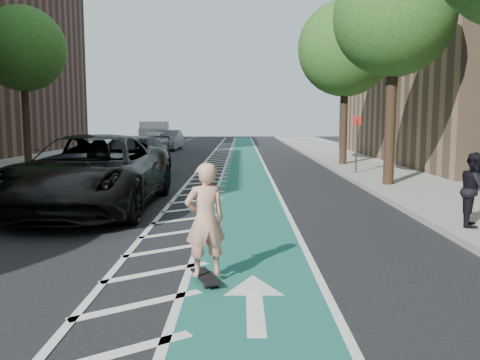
{
  "coord_description": "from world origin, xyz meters",
  "views": [
    {
      "loc": [
        2.83,
        -9.1,
        2.4
      ],
      "look_at": [
        2.79,
        1.62,
        1.1
      ],
      "focal_mm": 38.0,
      "sensor_mm": 36.0,
      "label": 1
    }
  ],
  "objects_px": {
    "suv_near": "(92,172)",
    "barrel_a": "(63,190)",
    "suv_far": "(131,158)",
    "skateboarder": "(205,220)"
  },
  "relations": [
    {
      "from": "skateboarder",
      "to": "suv_near",
      "type": "xyz_separation_m",
      "value": [
        -3.42,
        6.11,
        0.04
      ]
    },
    {
      "from": "skateboarder",
      "to": "barrel_a",
      "type": "bearing_deg",
      "value": -77.72
    },
    {
      "from": "suv_far",
      "to": "skateboarder",
      "type": "bearing_deg",
      "value": -68.5
    },
    {
      "from": "suv_far",
      "to": "barrel_a",
      "type": "height_order",
      "value": "suv_far"
    },
    {
      "from": "barrel_a",
      "to": "suv_far",
      "type": "bearing_deg",
      "value": 84.62
    },
    {
      "from": "skateboarder",
      "to": "suv_far",
      "type": "xyz_separation_m",
      "value": [
        -3.91,
        13.11,
        -0.1
      ]
    },
    {
      "from": "suv_near",
      "to": "suv_far",
      "type": "height_order",
      "value": "suv_near"
    },
    {
      "from": "barrel_a",
      "to": "suv_near",
      "type": "bearing_deg",
      "value": -36.1
    },
    {
      "from": "suv_far",
      "to": "barrel_a",
      "type": "bearing_deg",
      "value": -90.51
    },
    {
      "from": "suv_near",
      "to": "barrel_a",
      "type": "height_order",
      "value": "suv_near"
    }
  ]
}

